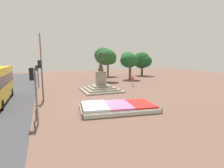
% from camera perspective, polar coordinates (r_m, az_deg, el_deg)
% --- Properties ---
extents(ground_plane, '(88.60, 88.60, 0.00)m').
position_cam_1_polar(ground_plane, '(16.68, -4.88, -6.82)').
color(ground_plane, brown).
extents(flower_planter, '(6.88, 4.45, 0.58)m').
position_cam_1_polar(flower_planter, '(14.97, 1.75, -7.60)').
color(flower_planter, '#38281C').
rests_on(flower_planter, ground_plane).
extents(statue_monument, '(4.97, 4.97, 5.17)m').
position_cam_1_polar(statue_monument, '(23.35, -3.65, -0.43)').
color(statue_monument, gray).
rests_on(statue_monument, ground_plane).
extents(traffic_light_near_crossing, '(0.41, 0.28, 3.79)m').
position_cam_1_polar(traffic_light_near_crossing, '(12.40, -24.16, -0.64)').
color(traffic_light_near_crossing, slate).
rests_on(traffic_light_near_crossing, ground_plane).
extents(traffic_light_mid_block, '(0.41, 0.29, 4.18)m').
position_cam_1_polar(traffic_light_mid_block, '(18.72, -22.21, 3.30)').
color(traffic_light_mid_block, '#4C5156').
rests_on(traffic_light_mid_block, ground_plane).
extents(traffic_light_far_corner, '(0.41, 0.30, 3.29)m').
position_cam_1_polar(traffic_light_far_corner, '(28.30, -23.27, 3.57)').
color(traffic_light_far_corner, '#2D2D33').
rests_on(traffic_light_far_corner, ground_plane).
extents(banner_pole, '(0.14, 1.14, 6.85)m').
position_cam_1_polar(banner_pole, '(19.38, -22.08, 6.09)').
color(banner_pole, slate).
rests_on(banner_pole, ground_plane).
extents(pedestrian_with_handbag, '(0.45, 0.42, 1.67)m').
position_cam_1_polar(pedestrian_with_handbag, '(27.31, 6.75, 1.28)').
color(pedestrian_with_handbag, beige).
rests_on(pedestrian_with_handbag, ground_plane).
extents(kerb_bollard_south, '(0.11, 0.11, 0.75)m').
position_cam_1_polar(kerb_bollard_south, '(11.57, -23.92, -12.63)').
color(kerb_bollard_south, '#4C5156').
rests_on(kerb_bollard_south, ground_plane).
extents(kerb_bollard_mid_a, '(0.17, 0.17, 1.05)m').
position_cam_1_polar(kerb_bollard_mid_a, '(13.85, -23.52, -8.41)').
color(kerb_bollard_mid_a, '#4C5156').
rests_on(kerb_bollard_mid_a, ground_plane).
extents(park_tree_far_left, '(4.24, 4.76, 5.75)m').
position_cam_1_polar(park_tree_far_left, '(43.31, 9.89, 7.53)').
color(park_tree_far_left, '#4C3823').
rests_on(park_tree_far_left, ground_plane).
extents(park_tree_behind_statue, '(3.49, 3.76, 5.61)m').
position_cam_1_polar(park_tree_behind_statue, '(35.48, 5.41, 7.92)').
color(park_tree_behind_statue, brown).
rests_on(park_tree_behind_statue, ground_plane).
extents(park_tree_far_right, '(4.16, 3.46, 5.68)m').
position_cam_1_polar(park_tree_far_right, '(40.71, -1.43, 8.39)').
color(park_tree_far_right, '#4C3823').
rests_on(park_tree_far_right, ground_plane).
extents(park_tree_street_side, '(3.97, 3.52, 6.25)m').
position_cam_1_polar(park_tree_street_side, '(32.33, -2.38, 8.99)').
color(park_tree_street_side, brown).
rests_on(park_tree_street_side, ground_plane).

